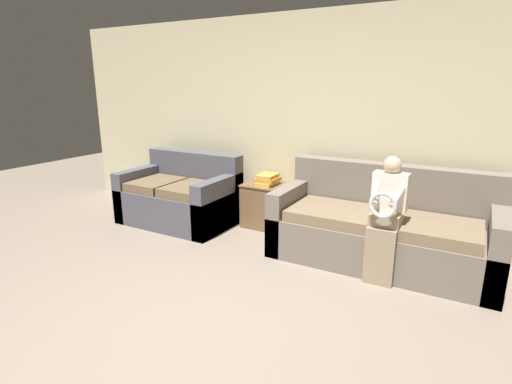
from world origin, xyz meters
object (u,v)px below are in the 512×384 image
couch_main (382,230)px  side_shelf (268,205)px  book_stack (268,180)px  child_left_seated (386,215)px  couch_side (181,198)px

couch_main → side_shelf: couch_main is taller
book_stack → couch_main: bearing=-11.5°
child_left_seated → couch_side: bearing=172.8°
side_shelf → book_stack: bearing=-108.3°
child_left_seated → book_stack: size_ratio=3.67×
couch_main → child_left_seated: bearing=-76.7°
side_shelf → couch_side: bearing=-161.2°
couch_main → couch_side: 2.55m
side_shelf → child_left_seated: bearing=-24.3°
couch_main → side_shelf: bearing=168.3°
couch_side → child_left_seated: size_ratio=1.24×
couch_main → side_shelf: 1.50m
couch_side → child_left_seated: child_left_seated is taller
couch_main → child_left_seated: size_ratio=1.89×
side_shelf → book_stack: 0.33m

